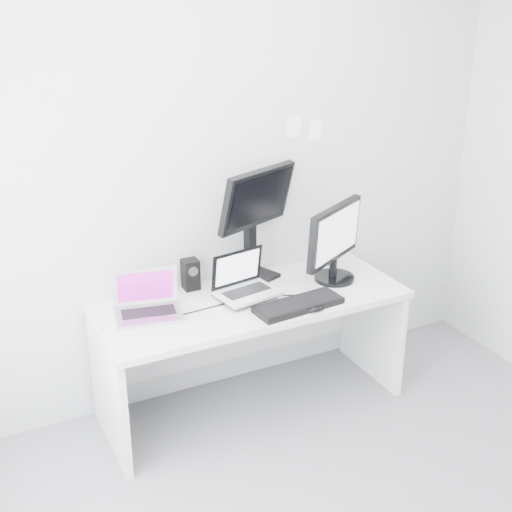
# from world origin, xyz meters

# --- Properties ---
(back_wall) EXTENTS (3.60, 0.00, 3.60)m
(back_wall) POSITION_xyz_m (0.00, 1.60, 1.35)
(back_wall) COLOR #B9BBBE
(back_wall) RESTS_ON ground
(desk) EXTENTS (1.80, 0.70, 0.73)m
(desk) POSITION_xyz_m (0.00, 1.25, 0.36)
(desk) COLOR silver
(desk) RESTS_ON ground
(macbook) EXTENTS (0.40, 0.33, 0.27)m
(macbook) POSITION_xyz_m (-0.60, 1.30, 0.86)
(macbook) COLOR #ACABB0
(macbook) RESTS_ON desk
(speaker) EXTENTS (0.12, 0.12, 0.18)m
(speaker) POSITION_xyz_m (-0.26, 1.53, 0.82)
(speaker) COLOR black
(speaker) RESTS_ON desk
(dell_laptop) EXTENTS (0.37, 0.31, 0.28)m
(dell_laptop) POSITION_xyz_m (-0.02, 1.25, 0.87)
(dell_laptop) COLOR silver
(dell_laptop) RESTS_ON desk
(rear_monitor) EXTENTS (0.57, 0.38, 0.73)m
(rear_monitor) POSITION_xyz_m (0.13, 1.48, 1.09)
(rear_monitor) COLOR black
(rear_monitor) RESTS_ON desk
(samsung_monitor) EXTENTS (0.59, 0.47, 0.49)m
(samsung_monitor) POSITION_xyz_m (0.57, 1.26, 0.98)
(samsung_monitor) COLOR black
(samsung_monitor) RESTS_ON desk
(keyboard) EXTENTS (0.53, 0.23, 0.03)m
(keyboard) POSITION_xyz_m (0.19, 1.03, 0.75)
(keyboard) COLOR black
(keyboard) RESTS_ON desk
(mouse) EXTENTS (0.11, 0.07, 0.03)m
(mouse) POSITION_xyz_m (0.25, 0.95, 0.75)
(mouse) COLOR black
(mouse) RESTS_ON desk
(wall_note_0) EXTENTS (0.10, 0.00, 0.14)m
(wall_note_0) POSITION_xyz_m (0.45, 1.59, 1.62)
(wall_note_0) COLOR white
(wall_note_0) RESTS_ON back_wall
(wall_note_1) EXTENTS (0.09, 0.00, 0.13)m
(wall_note_1) POSITION_xyz_m (0.60, 1.59, 1.58)
(wall_note_1) COLOR white
(wall_note_1) RESTS_ON back_wall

